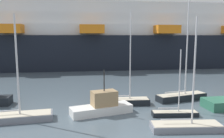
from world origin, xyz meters
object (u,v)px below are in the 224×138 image
Objects in this scene: sailboat_2 at (182,95)px; sailboat_7 at (126,100)px; sailboat_5 at (175,113)px; cruise_ship at (56,38)px; sailboat_3 at (186,125)px; sailboat_0 at (14,116)px; fishing_boat_0 at (102,106)px.

sailboat_2 is 6.56m from sailboat_7.
cruise_ship is (-14.63, 37.26, 6.39)m from sailboat_5.
sailboat_3 is 7.92m from sailboat_7.
sailboat_2 is 1.93× the size of sailboat_5.
sailboat_7 reaches higher than sailboat_5.
sailboat_2 reaches higher than sailboat_7.
sailboat_0 is 37.37m from cruise_ship.
sailboat_0 is 1.51× the size of fishing_boat_0.
sailboat_5 is at bearing -8.68° from sailboat_0.
fishing_boat_0 is (-6.45, 1.48, 0.45)m from sailboat_5.
sailboat_7 is at bearing 137.72° from sailboat_5.
fishing_boat_0 is (7.64, 1.06, 0.34)m from sailboat_0.
cruise_ship is at bearing 116.37° from sailboat_5.
sailboat_7 is 0.07× the size of cruise_ship.
sailboat_0 is at bearing 169.84° from sailboat_3.
cruise_ship reaches higher than sailboat_5.
sailboat_5 is 0.62× the size of sailboat_7.
sailboat_2 is at bearing 8.19° from sailboat_0.
sailboat_3 is at bearing -124.96° from sailboat_2.
fishing_boat_0 is at bearing -78.13° from cruise_ship.
sailboat_7 is at bearing 119.58° from sailboat_3.
sailboat_5 is at bearing -133.00° from sailboat_2.
sailboat_5 is at bearing 88.02° from sailboat_3.
sailboat_3 is 0.06× the size of cruise_ship.
sailboat_5 is 6.63m from fishing_boat_0.
sailboat_0 reaches higher than fishing_boat_0.
sailboat_5 is 1.01× the size of fishing_boat_0.
sailboat_3 is (13.74, -3.56, -0.04)m from sailboat_0.
sailboat_3 is 0.89× the size of sailboat_7.
fishing_boat_0 is 37.18m from cruise_ship.
sailboat_3 is at bearing -71.55° from cruise_ship.
cruise_ship is at bearing 104.29° from sailboat_2.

